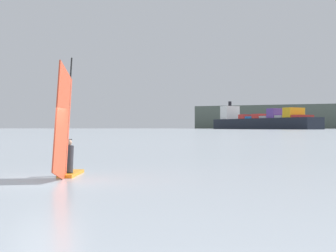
% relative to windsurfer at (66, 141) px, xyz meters
% --- Properties ---
extents(ground_plane, '(4000.00, 4000.00, 0.00)m').
position_rel_windsurfer_xyz_m(ground_plane, '(-0.05, -1.27, -1.33)').
color(ground_plane, '#9EA8B2').
extents(windsurfer, '(1.46, 3.86, 4.64)m').
position_rel_windsurfer_xyz_m(windsurfer, '(0.00, 0.00, 0.00)').
color(windsurfer, orange).
rests_on(windsurfer, ground_plane).
extents(cargo_ship, '(132.25, 127.03, 34.51)m').
position_rel_windsurfer_xyz_m(cargo_ship, '(-47.93, 512.37, 7.41)').
color(cargo_ship, black).
rests_on(cargo_ship, ground_plane).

